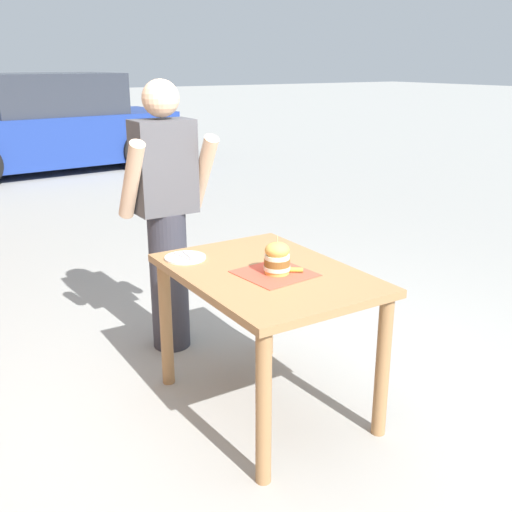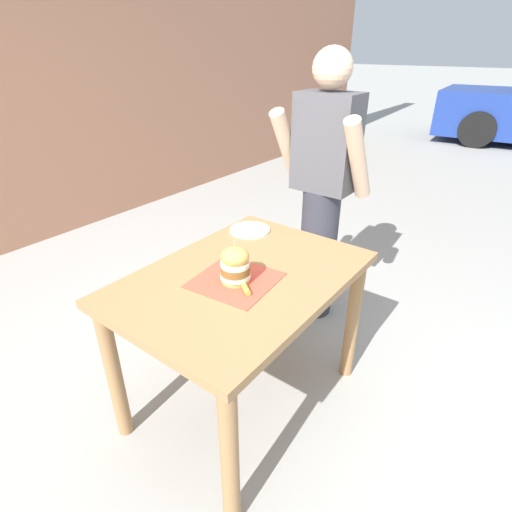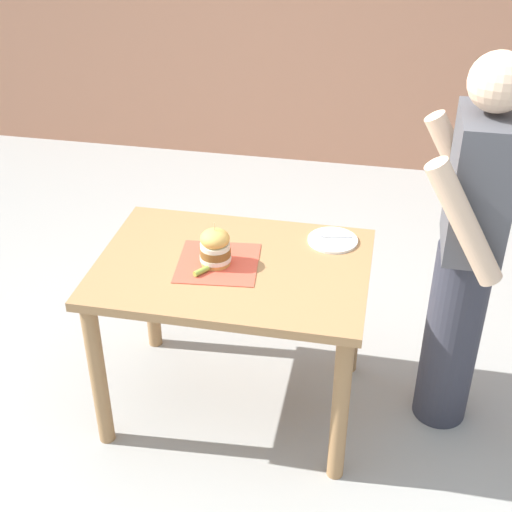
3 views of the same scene
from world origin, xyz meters
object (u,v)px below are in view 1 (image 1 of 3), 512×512
Objects in this scene: diner_across_table at (166,215)px; parked_car_near_curb at (48,127)px; sandwich at (277,258)px; pickle_spear at (296,270)px; side_plate_with_forks at (185,258)px; patio_table at (266,295)px.

diner_across_table is 0.39× the size of parked_car_near_curb.
sandwich reaches higher than pickle_spear.
side_plate_with_forks is at bearing -104.23° from diner_across_table.
sandwich is 0.89× the size of side_plate_with_forks.
sandwich is 0.54m from side_plate_with_forks.
diner_across_table is at bearing 97.50° from patio_table.
sandwich is 8.30m from parked_car_near_curb.
sandwich is at bearing -82.06° from diner_across_table.
pickle_spear is 0.32× the size of side_plate_with_forks.
diner_across_table is (0.14, 0.55, 0.10)m from side_plate_with_forks.
parked_car_near_curb is at bearing 83.74° from sandwich.
side_plate_with_forks is at bearing 123.96° from patio_table.
parked_car_near_curb reaches higher than patio_table.
diner_across_table reaches higher than side_plate_with_forks.
parked_car_near_curb is at bearing 81.78° from diner_across_table.
pickle_spear is 0.04× the size of diner_across_table.
parked_car_near_curb is at bearing 81.35° from side_plate_with_forks.
pickle_spear is (0.09, -0.04, -0.07)m from sandwich.
patio_table is 5.84× the size of sandwich.
sandwich is (0.02, -0.07, 0.21)m from patio_table.
pickle_spear reaches higher than patio_table.
patio_table is 0.22m from sandwich.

